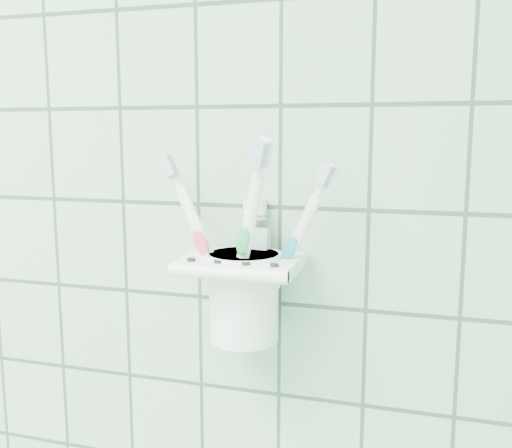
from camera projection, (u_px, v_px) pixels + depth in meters
holder_bracket at (242, 265)px, 0.59m from camera, size 0.12×0.10×0.04m
cup at (244, 293)px, 0.59m from camera, size 0.08×0.08×0.09m
toothbrush_pink at (242, 237)px, 0.57m from camera, size 0.09×0.03×0.20m
toothbrush_blue at (253, 240)px, 0.59m from camera, size 0.08×0.02×0.19m
toothbrush_orange at (228, 229)px, 0.59m from camera, size 0.06×0.06×0.21m
toothpaste_tube at (251, 254)px, 0.61m from camera, size 0.04×0.04×0.14m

